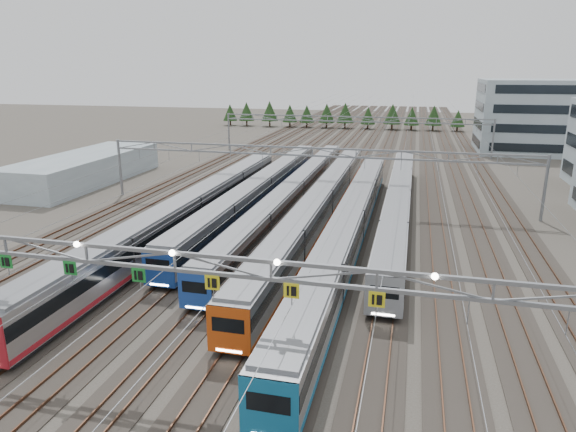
% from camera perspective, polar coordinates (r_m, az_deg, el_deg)
% --- Properties ---
extents(ground, '(400.00, 400.00, 0.00)m').
position_cam_1_polar(ground, '(32.77, -11.68, -16.95)').
color(ground, '#47423A').
rests_on(ground, ground).
extents(track_bed, '(54.00, 260.00, 5.42)m').
position_cam_1_polar(track_bed, '(126.23, 8.03, 8.61)').
color(track_bed, '#2D2823').
rests_on(track_bed, ground).
extents(train_a, '(3.04, 58.07, 3.96)m').
position_cam_1_polar(train_a, '(58.17, -10.94, 0.41)').
color(train_a, black).
rests_on(train_a, ground).
extents(train_b, '(2.83, 58.13, 3.68)m').
position_cam_1_polar(train_b, '(68.47, -2.99, 2.94)').
color(train_b, black).
rests_on(train_b, ground).
extents(train_c, '(2.63, 64.38, 3.43)m').
position_cam_1_polar(train_c, '(67.43, 0.69, 2.64)').
color(train_c, black).
rests_on(train_c, ground).
extents(train_d, '(2.87, 64.14, 3.73)m').
position_cam_1_polar(train_d, '(61.51, 3.67, 1.42)').
color(train_d, black).
rests_on(train_d, ground).
extents(train_e, '(2.95, 60.98, 3.85)m').
position_cam_1_polar(train_e, '(52.87, 6.85, -1.06)').
color(train_e, black).
rests_on(train_e, ground).
extents(train_f, '(2.80, 55.29, 3.65)m').
position_cam_1_polar(train_f, '(63.41, 12.16, 1.50)').
color(train_f, black).
rests_on(train_f, ground).
extents(gantry_near, '(56.36, 0.61, 8.08)m').
position_cam_1_polar(gantry_near, '(29.47, -12.64, -5.41)').
color(gantry_near, gray).
rests_on(gantry_near, ground).
extents(gantry_mid, '(56.36, 0.36, 8.00)m').
position_cam_1_polar(gantry_mid, '(66.73, 2.73, 6.36)').
color(gantry_mid, gray).
rests_on(gantry_mid, ground).
extents(gantry_far, '(56.36, 0.36, 8.00)m').
position_cam_1_polar(gantry_far, '(110.85, 7.30, 10.16)').
color(gantry_far, gray).
rests_on(gantry_far, ground).
extents(depot_bldg_north, '(22.00, 18.00, 15.35)m').
position_cam_1_polar(depot_bldg_north, '(123.86, 25.54, 9.96)').
color(depot_bldg_north, '#90A1AC').
rests_on(depot_bldg_north, ground).
extents(west_shed, '(10.00, 30.00, 4.41)m').
position_cam_1_polar(west_shed, '(88.50, -21.66, 4.91)').
color(west_shed, '#90A1AC').
rests_on(west_shed, ground).
extents(treeline, '(100.10, 5.60, 7.02)m').
position_cam_1_polar(treeline, '(157.24, 10.14, 10.98)').
color(treeline, '#332114').
rests_on(treeline, ground).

